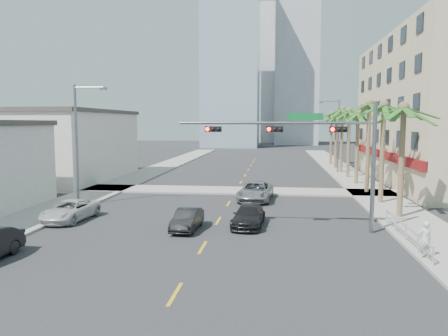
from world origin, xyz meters
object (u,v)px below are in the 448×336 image
at_px(car_lane_center, 255,191).
at_px(car_lane_right, 249,216).
at_px(car_lane_left, 187,219).
at_px(traffic_signal_mast, 315,143).
at_px(pedestrian, 425,239).
at_px(car_parked_far, 70,211).

bearing_deg(car_lane_center, car_lane_right, -85.08).
bearing_deg(car_lane_left, traffic_signal_mast, 5.71).
height_order(traffic_signal_mast, pedestrian, traffic_signal_mast).
relative_size(traffic_signal_mast, car_lane_center, 2.08).
distance_m(traffic_signal_mast, pedestrian, 7.77).
xyz_separation_m(traffic_signal_mast, car_parked_far, (-15.18, 1.03, -4.42)).
bearing_deg(traffic_signal_mast, car_lane_center, 111.54).
height_order(car_lane_left, car_lane_right, car_lane_right).
bearing_deg(car_lane_center, traffic_signal_mast, -63.54).
distance_m(car_parked_far, car_lane_center, 14.25).
distance_m(car_lane_left, pedestrian, 12.60).
relative_size(car_parked_far, car_lane_right, 1.07).
bearing_deg(pedestrian, car_lane_center, -69.58).
bearing_deg(traffic_signal_mast, car_lane_left, -176.61).
bearing_deg(car_lane_center, pedestrian, -55.18).
height_order(car_lane_right, pedestrian, pedestrian).
height_order(traffic_signal_mast, car_parked_far, traffic_signal_mast).
relative_size(traffic_signal_mast, car_parked_far, 2.39).
xyz_separation_m(car_lane_right, pedestrian, (8.30, -5.73, 0.37)).
bearing_deg(car_lane_left, car_lane_center, 73.06).
relative_size(traffic_signal_mast, car_lane_left, 3.02).
xyz_separation_m(car_lane_center, car_lane_right, (0.00, -8.70, -0.12)).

